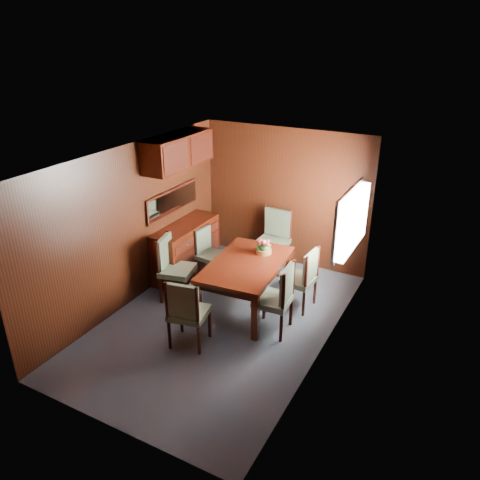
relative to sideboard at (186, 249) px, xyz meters
The scene contains 11 objects.
ground 1.66m from the sideboard, 38.66° to the right, with size 4.50×4.50×0.00m, color #3E4755.
room_shell 1.78m from the sideboard, 30.23° to the right, with size 3.06×4.52×2.41m.
sideboard is the anchor object (origin of this frame).
dining_table 1.48m from the sideboard, 18.64° to the right, with size 1.12×1.66×0.74m.
chair_left_near 0.82m from the sideboard, 70.87° to the right, with size 0.57×0.59×1.04m.
chair_left_far 0.40m from the sideboard, ahead, with size 0.44×0.46×0.89m.
chair_right_near 2.23m from the sideboard, 22.05° to the right, with size 0.51×0.53×1.03m.
chair_right_far 2.15m from the sideboard, ahead, with size 0.47×0.49×0.97m.
chair_head 2.06m from the sideboard, 55.83° to the right, with size 0.55×0.54×1.00m.
chair_foot 1.53m from the sideboard, 36.60° to the left, with size 0.52×0.50×1.07m.
flower_centerpiece 1.53m from the sideboard, ahead, with size 0.25×0.25×0.25m.
Camera 1 is at (2.91, -4.88, 3.85)m, focal length 35.00 mm.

